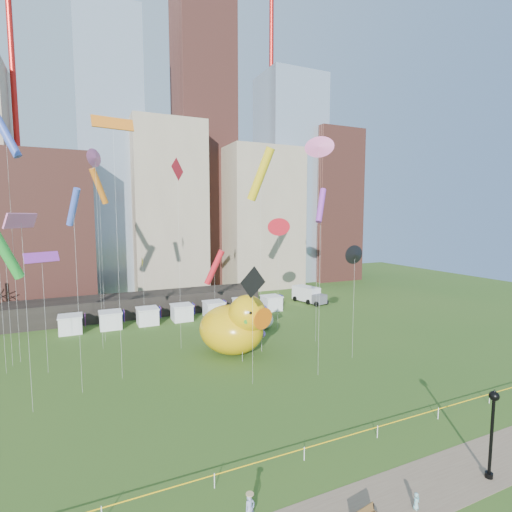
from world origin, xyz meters
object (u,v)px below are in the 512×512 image
box_truck (308,294)px  woman (250,509)px  big_duck (235,326)px  lamppost (492,424)px  seahorse_green (243,327)px  small_duck (263,319)px  seahorse_purple (262,318)px  toddler (416,501)px

box_truck → woman: size_ratio=4.51×
big_duck → lamppost: 26.30m
seahorse_green → box_truck: seahorse_green is taller
small_duck → seahorse_purple: 9.40m
small_duck → woman: 33.93m
lamppost → box_truck: size_ratio=0.79×
seahorse_green → box_truck: bearing=47.1°
seahorse_purple → lamppost: lamppost is taller
small_duck → seahorse_green: (-7.27, -10.03, 2.35)m
big_duck → toddler: size_ratio=11.13×
seahorse_green → big_duck: bearing=90.5°
toddler → big_duck: bearing=72.5°
big_duck → small_duck: (7.17, 7.48, -1.81)m
lamppost → woman: bearing=168.9°
small_duck → seahorse_green: bearing=-110.4°
lamppost → woman: lamppost is taller
big_duck → seahorse_green: bearing=-116.5°
box_truck → toddler: size_ratio=7.68×
seahorse_green → seahorse_purple: (3.21, 1.93, 0.15)m
lamppost → seahorse_purple: bearing=96.9°
small_duck → seahorse_purple: size_ratio=0.79×
toddler → lamppost: bearing=-18.0°
toddler → small_duck: bearing=60.2°
big_duck → seahorse_purple: size_ratio=1.83×
big_duck → box_truck: (21.64, 18.73, -1.78)m
seahorse_green → lamppost: 23.86m
small_duck → toddler: 33.79m
seahorse_purple → box_truck: size_ratio=0.79×
seahorse_purple → toddler: bearing=-94.7°
seahorse_green → woman: seahorse_green is taller
small_duck → seahorse_purple: bearing=-101.1°
box_truck → seahorse_purple: bearing=-146.2°
small_duck → box_truck: size_ratio=0.63×
lamppost → toddler: (-5.90, 0.00, -2.89)m
big_duck → seahorse_purple: (3.11, -0.62, 0.69)m
big_duck → woman: size_ratio=6.53×
lamppost → toddler: size_ratio=6.08×
small_duck → woman: small_duck is taller
small_duck → seahorse_green: seahorse_green is taller
big_duck → toddler: 25.72m
woman → toddler: woman is taller
toddler → seahorse_purple: bearing=65.4°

